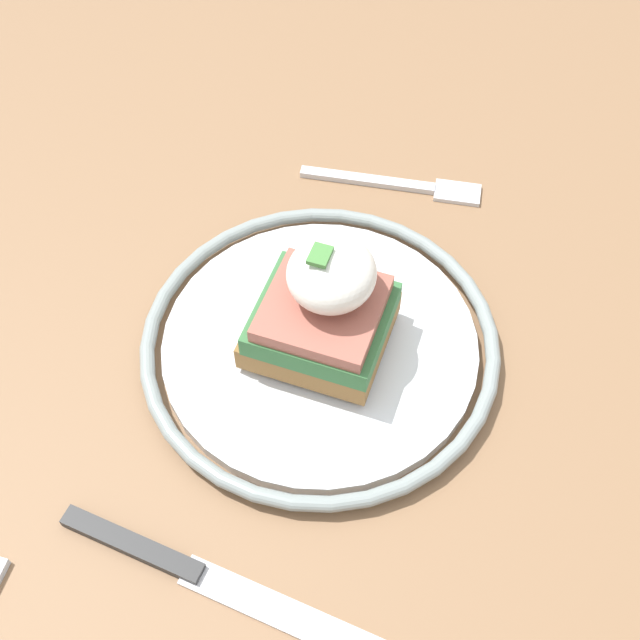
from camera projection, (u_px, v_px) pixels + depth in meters
ground_plane at (305, 595)px, 1.16m from camera, size 6.00×6.00×0.00m
dining_table at (294, 363)px, 0.65m from camera, size 1.12×0.90×0.72m
plate at (320, 343)px, 0.54m from camera, size 0.24×0.24×0.02m
sandwich at (324, 308)px, 0.51m from camera, size 0.08×0.09×0.09m
fork at (400, 185)px, 0.64m from camera, size 0.04×0.14×0.00m
knife at (195, 573)px, 0.46m from camera, size 0.03×0.21×0.01m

